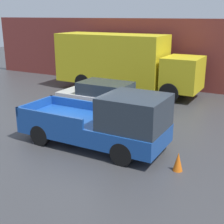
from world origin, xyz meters
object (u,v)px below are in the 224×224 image
pickup_truck (106,123)px  car (104,98)px  delivery_truck (121,61)px  traffic_cone (178,162)px

pickup_truck → car: pickup_truck is taller
car → delivery_truck: delivery_truck is taller
pickup_truck → traffic_cone: size_ratio=9.00×
pickup_truck → delivery_truck: bearing=113.6°
pickup_truck → traffic_cone: pickup_truck is taller
pickup_truck → delivery_truck: (-3.52, 8.06, 0.92)m
delivery_truck → pickup_truck: bearing=-66.4°
pickup_truck → delivery_truck: delivery_truck is taller
pickup_truck → car: size_ratio=1.24×
car → pickup_truck: bearing=-58.9°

